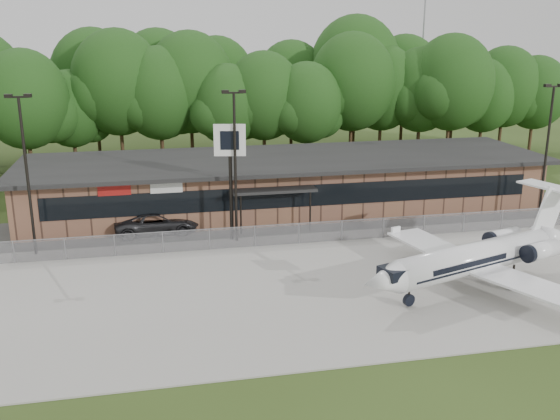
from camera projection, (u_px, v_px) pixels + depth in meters
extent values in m
plane|color=#2D3F16|center=(398.00, 350.00, 28.08)|extent=(160.00, 160.00, 0.00)
cube|color=#9E9B93|center=(344.00, 282.00, 35.59)|extent=(64.00, 18.00, 0.08)
cube|color=#383835|center=(298.00, 224.00, 46.41)|extent=(50.00, 9.00, 0.06)
cube|color=brown|center=(285.00, 184.00, 50.10)|extent=(40.00, 10.00, 4.00)
cube|color=black|center=(300.00, 196.00, 45.29)|extent=(36.00, 0.08, 1.60)
cube|color=black|center=(286.00, 159.00, 49.03)|extent=(41.00, 11.50, 0.30)
cube|color=black|center=(274.00, 190.00, 44.16)|extent=(6.00, 1.60, 0.20)
cube|color=#A51714|center=(114.00, 191.00, 42.40)|extent=(2.20, 0.06, 0.70)
cube|color=silver|center=(166.00, 188.00, 43.09)|extent=(2.20, 0.06, 0.70)
cube|color=gray|center=(313.00, 233.00, 41.98)|extent=(46.00, 0.03, 1.50)
cube|color=gray|center=(313.00, 222.00, 41.77)|extent=(46.00, 0.04, 0.04)
cylinder|color=gray|center=(423.00, 43.00, 74.10)|extent=(0.20, 0.20, 25.00)
cylinder|color=black|center=(28.00, 179.00, 38.67)|extent=(0.18, 0.18, 10.00)
cube|color=black|center=(18.00, 97.00, 37.27)|extent=(1.20, 0.12, 0.12)
cube|color=black|center=(8.00, 96.00, 37.14)|extent=(0.45, 0.30, 0.22)
cube|color=black|center=(28.00, 96.00, 37.36)|extent=(0.45, 0.30, 0.22)
cylinder|color=black|center=(235.00, 170.00, 41.23)|extent=(0.18, 0.18, 10.00)
cube|color=black|center=(234.00, 93.00, 39.83)|extent=(1.20, 0.12, 0.12)
cube|color=black|center=(225.00, 92.00, 39.71)|extent=(0.45, 0.30, 0.22)
cube|color=black|center=(242.00, 91.00, 39.92)|extent=(0.45, 0.30, 0.22)
cylinder|color=black|center=(546.00, 156.00, 45.76)|extent=(0.18, 0.18, 10.00)
cube|color=black|center=(554.00, 86.00, 44.36)|extent=(1.20, 0.12, 0.12)
cube|color=black|center=(547.00, 86.00, 44.24)|extent=(0.45, 0.30, 0.22)
cylinder|color=white|center=(473.00, 260.00, 34.05)|extent=(10.73, 5.03, 1.72)
cone|color=white|center=(381.00, 283.00, 30.92)|extent=(2.58, 2.31, 1.72)
cone|color=white|center=(551.00, 238.00, 37.18)|extent=(2.78, 2.38, 1.72)
cube|color=white|center=(533.00, 288.00, 31.50)|extent=(4.28, 6.86, 0.13)
cube|color=white|center=(434.00, 248.00, 37.38)|extent=(4.28, 6.86, 0.13)
cylinder|color=white|center=(541.00, 252.00, 34.76)|extent=(2.55, 1.67, 0.97)
cylinder|color=white|center=(502.00, 239.00, 36.99)|extent=(2.55, 1.67, 0.97)
cube|color=white|center=(549.00, 214.00, 36.49)|extent=(2.55, 0.98, 3.23)
cube|color=white|center=(559.00, 190.00, 36.43)|extent=(2.89, 5.13, 0.11)
cube|color=black|center=(393.00, 274.00, 31.20)|extent=(1.43, 1.56, 0.54)
cube|color=black|center=(495.00, 277.00, 35.38)|extent=(1.63, 2.72, 0.75)
cylinder|color=black|center=(409.00, 301.00, 32.26)|extent=(0.82, 0.82, 0.24)
imported|color=#323235|center=(157.00, 223.00, 44.03)|extent=(6.05, 3.11, 1.63)
cylinder|color=black|center=(231.00, 187.00, 41.78)|extent=(0.27, 0.27, 7.62)
cube|color=silver|center=(230.00, 140.00, 40.91)|extent=(2.10, 0.62, 2.09)
cube|color=black|center=(230.00, 140.00, 40.80)|extent=(1.22, 0.27, 1.24)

